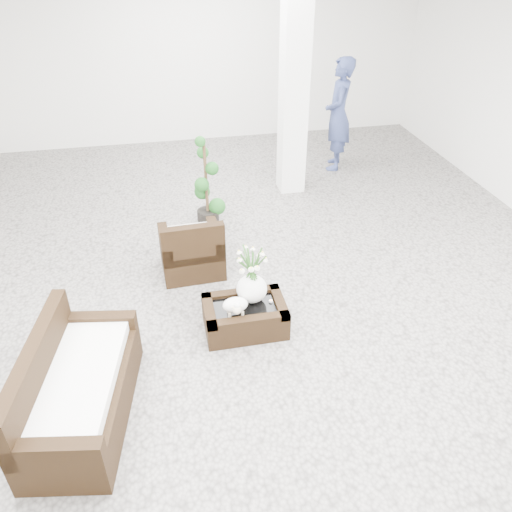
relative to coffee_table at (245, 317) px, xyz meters
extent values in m
plane|color=gray|center=(0.23, 0.61, -0.16)|extent=(11.00, 11.00, 0.00)
cube|color=white|center=(1.43, 3.41, 1.59)|extent=(0.40, 0.40, 3.50)
cube|color=black|center=(0.00, 0.00, 0.00)|extent=(0.90, 0.60, 0.31)
ellipsoid|color=white|center=(-0.12, -0.10, 0.26)|extent=(0.28, 0.23, 0.21)
cylinder|color=white|center=(0.30, 0.02, 0.17)|extent=(0.04, 0.04, 0.03)
cube|color=black|center=(-0.46, 1.29, 0.26)|extent=(0.81, 0.78, 0.83)
cube|color=black|center=(-1.67, -0.89, 0.28)|extent=(1.04, 1.73, 0.87)
imported|color=navy|center=(2.48, 4.13, 0.83)|extent=(0.69, 0.84, 1.98)
camera|label=1|loc=(-0.76, -4.28, 3.70)|focal=35.54mm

